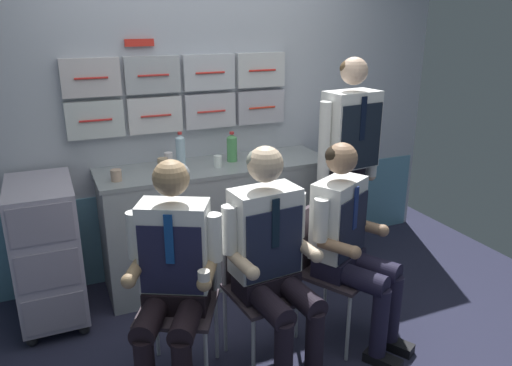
# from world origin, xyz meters

# --- Properties ---
(ground) EXTENTS (4.80, 4.80, 0.04)m
(ground) POSITION_xyz_m (0.00, 0.00, -0.02)
(ground) COLOR #25273C
(galley_bulkhead) EXTENTS (4.20, 0.14, 2.15)m
(galley_bulkhead) POSITION_xyz_m (-0.01, 1.37, 1.06)
(galley_bulkhead) COLOR #B0B6C3
(galley_bulkhead) RESTS_ON ground
(galley_counter) EXTENTS (1.72, 0.53, 0.91)m
(galley_counter) POSITION_xyz_m (0.03, 1.09, 0.46)
(galley_counter) COLOR #969EA1
(galley_counter) RESTS_ON ground
(service_trolley) EXTENTS (0.40, 0.65, 0.96)m
(service_trolley) POSITION_xyz_m (-1.18, 0.98, 0.51)
(service_trolley) COLOR black
(service_trolley) RESTS_ON ground
(folding_chair_left) EXTENTS (0.54, 0.54, 0.86)m
(folding_chair_left) POSITION_xyz_m (-0.51, 0.15, 0.53)
(folding_chair_left) COLOR #A8AAAF
(folding_chair_left) RESTS_ON ground
(crew_member_left) EXTENTS (0.58, 0.68, 1.28)m
(crew_member_left) POSITION_xyz_m (-0.58, 0.01, 0.71)
(crew_member_left) COLOR black
(crew_member_left) RESTS_ON ground
(folding_chair_right) EXTENTS (0.43, 0.44, 0.86)m
(folding_chair_right) POSITION_xyz_m (-0.05, 0.12, 0.53)
(folding_chair_right) COLOR #A8AAAF
(folding_chair_right) RESTS_ON ground
(crew_member_right) EXTENTS (0.51, 0.65, 1.31)m
(crew_member_right) POSITION_xyz_m (-0.04, -0.04, 0.73)
(crew_member_right) COLOR black
(crew_member_right) RESTS_ON ground
(folding_chair_near_trolley) EXTENTS (0.54, 0.54, 0.86)m
(folding_chair_near_trolley) POSITION_xyz_m (0.42, 0.15, 0.53)
(folding_chair_near_trolley) COLOR #A8AAAF
(folding_chair_near_trolley) RESTS_ON ground
(crew_member_near_trolley) EXTENTS (0.58, 0.67, 1.27)m
(crew_member_near_trolley) POSITION_xyz_m (0.49, 0.01, 0.70)
(crew_member_near_trolley) COLOR black
(crew_member_near_trolley) RESTS_ON ground
(crew_member_standing) EXTENTS (0.53, 0.30, 1.69)m
(crew_member_standing) POSITION_xyz_m (0.88, 0.63, 1.01)
(crew_member_standing) COLOR black
(crew_member_standing) RESTS_ON ground
(sparkling_bottle_green) EXTENTS (0.06, 0.06, 0.29)m
(sparkling_bottle_green) POSITION_xyz_m (-0.26, 0.98, 1.05)
(sparkling_bottle_green) COLOR silver
(sparkling_bottle_green) RESTS_ON galley_counter
(water_bottle_clear) EXTENTS (0.08, 0.08, 0.22)m
(water_bottle_clear) POSITION_xyz_m (0.17, 1.13, 1.02)
(water_bottle_clear) COLOR #4F9C58
(water_bottle_clear) RESTS_ON galley_counter
(paper_cup_blue) EXTENTS (0.06, 0.06, 0.08)m
(paper_cup_blue) POSITION_xyz_m (0.03, 1.03, 0.96)
(paper_cup_blue) COLOR white
(paper_cup_blue) RESTS_ON galley_counter
(coffee_cup_white) EXTENTS (0.08, 0.08, 0.07)m
(coffee_cup_white) POSITION_xyz_m (-0.34, 1.17, 0.95)
(coffee_cup_white) COLOR tan
(coffee_cup_white) RESTS_ON galley_counter
(espresso_cup_small) EXTENTS (0.07, 0.07, 0.08)m
(espresso_cup_small) POSITION_xyz_m (-0.70, 0.99, 0.96)
(espresso_cup_small) COLOR tan
(espresso_cup_small) RESTS_ON galley_counter
(paper_cup_tan) EXTENTS (0.06, 0.06, 0.09)m
(paper_cup_tan) POSITION_xyz_m (-0.28, 1.24, 0.96)
(paper_cup_tan) COLOR white
(paper_cup_tan) RESTS_ON galley_counter
(snack_banana) EXTENTS (0.17, 0.10, 0.04)m
(snack_banana) POSITION_xyz_m (0.43, 1.12, 0.93)
(snack_banana) COLOR yellow
(snack_banana) RESTS_ON galley_counter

